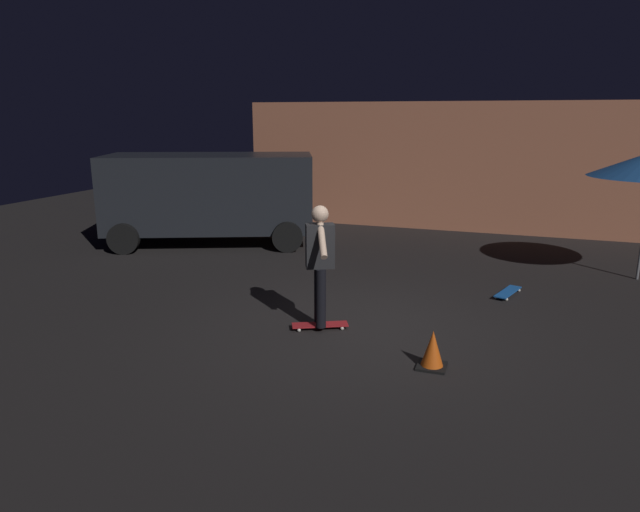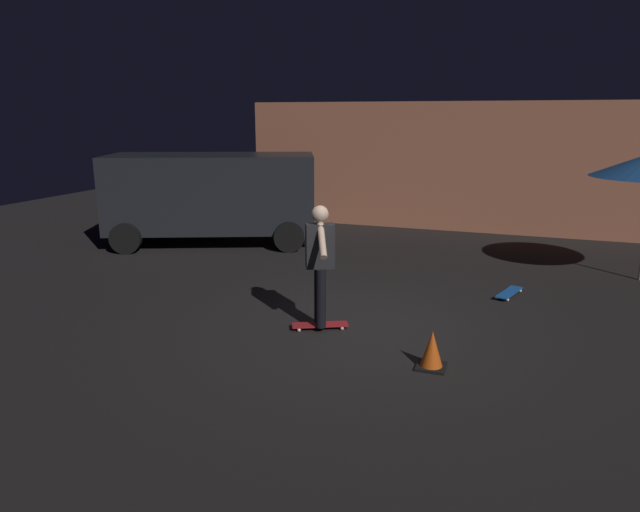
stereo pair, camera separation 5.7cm
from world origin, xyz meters
TOP-DOWN VIEW (x-y plane):
  - ground_plane at (0.00, 0.00)m, footprint 28.00×28.00m
  - low_building at (1.04, 9.37)m, footprint 12.21×4.09m
  - parked_van at (-4.65, 4.11)m, footprint 4.98×3.60m
  - skateboard_ridden at (-0.49, -0.22)m, footprint 0.79×0.52m
  - skateboard_spare at (1.96, 2.21)m, footprint 0.43×0.80m
  - skater at (-0.49, -0.22)m, footprint 0.50×0.93m
  - traffic_cone at (1.17, -0.96)m, footprint 0.34×0.34m

SIDE VIEW (x-z plane):
  - ground_plane at x=0.00m, z-range 0.00..0.00m
  - skateboard_ridden at x=-0.49m, z-range 0.02..0.09m
  - skateboard_spare at x=1.96m, z-range 0.02..0.09m
  - traffic_cone at x=1.17m, z-range -0.02..0.44m
  - skater at x=-0.49m, z-range 0.20..1.87m
  - parked_van at x=-4.65m, z-range 0.15..2.18m
  - low_building at x=1.04m, z-range 0.00..3.22m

